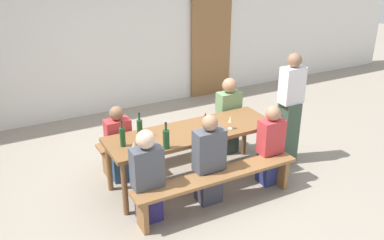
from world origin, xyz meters
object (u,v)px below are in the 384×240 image
(wooden_door, at_px, (211,45))
(wine_glass_1, at_px, (205,116))
(seated_guest_near_0, at_px, (147,178))
(seated_guest_far_0, at_px, (119,145))
(wine_bottle_1, at_px, (140,128))
(seated_guest_near_2, at_px, (270,147))
(seated_guest_near_1, at_px, (209,162))
(wine_glass_0, at_px, (134,145))
(seated_guest_far_1, at_px, (228,117))
(wine_bottle_0, at_px, (123,137))
(wine_bottle_2, at_px, (166,139))
(tasting_table, at_px, (192,136))
(bench_near, at_px, (218,180))
(bench_far, at_px, (171,138))
(wine_glass_2, at_px, (231,120))
(standing_host, at_px, (290,110))

(wooden_door, xyz_separation_m, wine_glass_1, (-1.75, -2.85, -0.17))
(seated_guest_near_0, relative_size, seated_guest_far_0, 1.08)
(wine_bottle_1, distance_m, wine_glass_1, 0.89)
(wine_bottle_1, height_order, seated_guest_near_0, seated_guest_near_0)
(wooden_door, xyz_separation_m, seated_guest_near_2, (-1.09, -3.42, -0.52))
(seated_guest_near_1, bearing_deg, seated_guest_near_2, -90.00)
(wine_glass_0, height_order, seated_guest_far_1, seated_guest_far_1)
(wine_bottle_0, bearing_deg, wine_bottle_2, -33.64)
(seated_guest_near_2, bearing_deg, seated_guest_near_1, 90.00)
(tasting_table, relative_size, seated_guest_near_0, 1.97)
(wine_bottle_2, height_order, seated_guest_near_1, seated_guest_near_1)
(wine_glass_0, relative_size, seated_guest_near_0, 0.15)
(seated_guest_far_1, bearing_deg, tasting_table, -60.20)
(wooden_door, relative_size, seated_guest_near_2, 1.90)
(wine_glass_0, bearing_deg, seated_guest_far_1, 23.52)
(wine_bottle_1, xyz_separation_m, seated_guest_near_0, (-0.19, -0.67, -0.31))
(bench_near, height_order, wine_bottle_2, wine_bottle_2)
(seated_guest_near_1, xyz_separation_m, seated_guest_far_0, (-0.80, 1.02, -0.05))
(wine_glass_0, height_order, seated_guest_near_1, seated_guest_near_1)
(bench_near, relative_size, seated_guest_far_0, 2.03)
(tasting_table, relative_size, wine_glass_0, 13.55)
(bench_far, xyz_separation_m, wine_bottle_2, (-0.50, -0.95, 0.51))
(wine_bottle_0, relative_size, wine_glass_1, 1.78)
(wine_glass_2, height_order, seated_guest_far_1, seated_guest_far_1)
(tasting_table, distance_m, bench_near, 0.73)
(tasting_table, xyz_separation_m, seated_guest_near_1, (-0.04, -0.51, -0.12))
(seated_guest_near_0, bearing_deg, seated_guest_near_1, -90.00)
(wine_glass_2, xyz_separation_m, seated_guest_far_0, (-1.30, 0.69, -0.37))
(bench_far, bearing_deg, wine_glass_1, -68.53)
(tasting_table, bearing_deg, standing_host, -5.27)
(wine_bottle_0, relative_size, wine_bottle_1, 1.04)
(bench_near, xyz_separation_m, wine_glass_1, (0.23, 0.72, 0.52))
(wine_bottle_0, relative_size, wine_glass_2, 1.82)
(bench_far, bearing_deg, wine_bottle_2, -117.65)
(tasting_table, xyz_separation_m, seated_guest_far_0, (-0.83, 0.51, -0.17))
(wooden_door, bearing_deg, wine_bottle_1, -133.77)
(tasting_table, relative_size, standing_host, 1.39)
(wine_glass_0, relative_size, seated_guest_far_1, 0.14)
(wooden_door, height_order, seated_guest_near_2, wooden_door)
(wine_glass_0, relative_size, seated_guest_far_0, 0.16)
(wine_glass_0, distance_m, seated_guest_far_1, 1.96)
(wooden_door, bearing_deg, bench_near, -119.01)
(seated_guest_near_1, xyz_separation_m, seated_guest_far_1, (0.93, 1.02, 0.02))
(seated_guest_near_2, xyz_separation_m, seated_guest_far_1, (0.00, 1.02, 0.04))
(tasting_table, distance_m, wine_bottle_1, 0.70)
(wine_bottle_1, distance_m, seated_guest_far_1, 1.61)
(wine_bottle_1, relative_size, seated_guest_far_0, 0.30)
(wine_bottle_1, height_order, wine_glass_0, wine_bottle_1)
(wine_bottle_2, xyz_separation_m, wine_glass_0, (-0.39, 0.03, -0.01))
(wine_glass_1, bearing_deg, tasting_table, -165.08)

